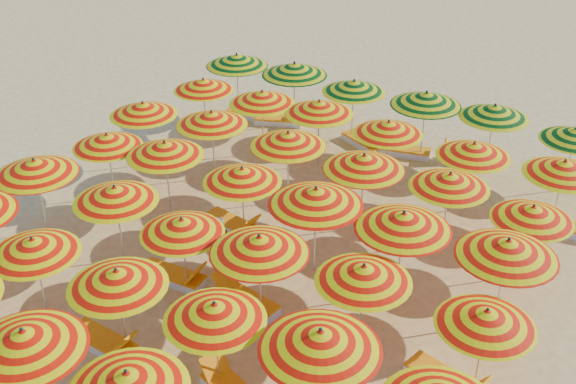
% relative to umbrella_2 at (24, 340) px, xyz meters
% --- Properties ---
extents(ground, '(120.00, 120.00, 0.00)m').
position_rel_umbrella_2_xyz_m(ground, '(1.06, 7.27, -2.14)').
color(ground, '#F5CC6C').
rests_on(ground, ground).
extents(umbrella_2, '(2.73, 2.73, 2.43)m').
position_rel_umbrella_2_xyz_m(umbrella_2, '(0.00, 0.00, 0.00)').
color(umbrella_2, silver).
rests_on(umbrella_2, ground).
extents(umbrella_3, '(2.70, 2.70, 2.28)m').
position_rel_umbrella_2_xyz_m(umbrella_3, '(2.20, 0.23, -0.13)').
color(umbrella_3, silver).
rests_on(umbrella_3, ground).
extents(umbrella_7, '(2.09, 2.09, 2.19)m').
position_rel_umbrella_2_xyz_m(umbrella_7, '(-2.38, 2.41, -0.21)').
color(umbrella_7, silver).
rests_on(umbrella_7, ground).
extents(umbrella_8, '(2.79, 2.79, 2.24)m').
position_rel_umbrella_2_xyz_m(umbrella_8, '(0.07, 2.39, -0.16)').
color(umbrella_8, silver).
rests_on(umbrella_8, ground).
extents(umbrella_9, '(2.70, 2.70, 2.19)m').
position_rel_umbrella_2_xyz_m(umbrella_9, '(2.39, 2.56, -0.21)').
color(umbrella_9, silver).
rests_on(umbrella_9, ground).
extents(umbrella_10, '(2.66, 2.66, 2.44)m').
position_rel_umbrella_2_xyz_m(umbrella_10, '(4.66, 2.64, 0.01)').
color(umbrella_10, silver).
rests_on(umbrella_10, ground).
extents(umbrella_12, '(2.83, 2.83, 2.36)m').
position_rel_umbrella_2_xyz_m(umbrella_12, '(-4.92, 4.89, -0.06)').
color(umbrella_12, silver).
rests_on(umbrella_12, ground).
extents(umbrella_13, '(2.56, 2.56, 2.26)m').
position_rel_umbrella_2_xyz_m(umbrella_13, '(-2.26, 4.97, -0.14)').
color(umbrella_13, silver).
rests_on(umbrella_13, ground).
extents(umbrella_14, '(2.57, 2.57, 2.13)m').
position_rel_umbrella_2_xyz_m(umbrella_14, '(-0.07, 4.77, -0.26)').
color(umbrella_14, silver).
rests_on(umbrella_14, ground).
extents(umbrella_15, '(2.75, 2.75, 2.37)m').
position_rel_umbrella_2_xyz_m(umbrella_15, '(2.06, 4.75, -0.05)').
color(umbrella_15, silver).
rests_on(umbrella_15, ground).
extents(umbrella_16, '(2.39, 2.39, 2.21)m').
position_rel_umbrella_2_xyz_m(umbrella_16, '(4.40, 5.11, -0.19)').
color(umbrella_16, silver).
rests_on(umbrella_16, ground).
extents(umbrella_17, '(2.44, 2.44, 2.12)m').
position_rel_umbrella_2_xyz_m(umbrella_17, '(7.03, 5.07, -0.27)').
color(umbrella_17, silver).
rests_on(umbrella_17, ground).
extents(umbrella_18, '(2.46, 2.46, 2.13)m').
position_rel_umbrella_2_xyz_m(umbrella_18, '(-4.65, 7.31, -0.26)').
color(umbrella_18, silver).
rests_on(umbrella_18, ground).
extents(umbrella_19, '(2.64, 2.64, 2.30)m').
position_rel_umbrella_2_xyz_m(umbrella_19, '(-2.69, 7.50, -0.11)').
color(umbrella_19, silver).
rests_on(umbrella_19, ground).
extents(umbrella_20, '(2.24, 2.24, 2.21)m').
position_rel_umbrella_2_xyz_m(umbrella_20, '(-0.11, 7.42, -0.19)').
color(umbrella_20, silver).
rests_on(umbrella_20, ground).
extents(umbrella_21, '(2.97, 2.97, 2.48)m').
position_rel_umbrella_2_xyz_m(umbrella_21, '(2.25, 7.04, 0.05)').
color(umbrella_21, silver).
rests_on(umbrella_21, ground).
extents(umbrella_22, '(2.99, 2.99, 2.41)m').
position_rel_umbrella_2_xyz_m(umbrella_22, '(4.45, 7.16, -0.02)').
color(umbrella_22, silver).
rests_on(umbrella_22, ground).
extents(umbrella_23, '(2.82, 2.82, 2.39)m').
position_rel_umbrella_2_xyz_m(umbrella_23, '(6.81, 7.27, -0.03)').
color(umbrella_23, silver).
rests_on(umbrella_23, ground).
extents(umbrella_24, '(2.68, 2.68, 2.24)m').
position_rel_umbrella_2_xyz_m(umbrella_24, '(-5.06, 9.42, -0.16)').
color(umbrella_24, silver).
rests_on(umbrella_24, ground).
extents(umbrella_25, '(2.81, 2.81, 2.31)m').
position_rel_umbrella_2_xyz_m(umbrella_25, '(-2.72, 9.78, -0.10)').
color(umbrella_25, silver).
rests_on(umbrella_25, ground).
extents(umbrella_26, '(2.62, 2.62, 2.32)m').
position_rel_umbrella_2_xyz_m(umbrella_26, '(-0.02, 9.67, -0.10)').
color(umbrella_26, silver).
rests_on(umbrella_26, ground).
extents(umbrella_27, '(2.79, 2.79, 2.35)m').
position_rel_umbrella_2_xyz_m(umbrella_27, '(2.43, 9.43, -0.07)').
color(umbrella_27, silver).
rests_on(umbrella_27, ground).
extents(umbrella_28, '(2.40, 2.40, 2.21)m').
position_rel_umbrella_2_xyz_m(umbrella_28, '(4.68, 9.81, -0.19)').
color(umbrella_28, silver).
rests_on(umbrella_28, ground).
extents(umbrella_29, '(2.62, 2.62, 2.12)m').
position_rel_umbrella_2_xyz_m(umbrella_29, '(6.88, 9.41, -0.27)').
color(umbrella_29, silver).
rests_on(umbrella_29, ground).
extents(umbrella_30, '(2.34, 2.34, 2.14)m').
position_rel_umbrella_2_xyz_m(umbrella_30, '(-4.73, 12.15, -0.25)').
color(umbrella_30, silver).
rests_on(umbrella_30, ground).
extents(umbrella_31, '(2.41, 2.41, 2.28)m').
position_rel_umbrella_2_xyz_m(umbrella_31, '(-2.28, 11.95, -0.13)').
color(umbrella_31, silver).
rests_on(umbrella_31, ground).
extents(umbrella_32, '(2.83, 2.83, 2.30)m').
position_rel_umbrella_2_xyz_m(umbrella_32, '(-0.32, 12.12, -0.11)').
color(umbrella_32, silver).
rests_on(umbrella_32, ground).
extents(umbrella_33, '(2.37, 2.37, 2.21)m').
position_rel_umbrella_2_xyz_m(umbrella_33, '(2.06, 11.98, -0.19)').
color(umbrella_33, silver).
rests_on(umbrella_33, ground).
extents(umbrella_34, '(2.59, 2.59, 2.20)m').
position_rel_umbrella_2_xyz_m(umbrella_34, '(4.68, 11.85, -0.20)').
color(umbrella_34, silver).
rests_on(umbrella_34, ground).
extents(umbrella_35, '(2.81, 2.81, 2.25)m').
position_rel_umbrella_2_xyz_m(umbrella_35, '(7.08, 11.91, -0.15)').
color(umbrella_35, silver).
rests_on(umbrella_35, ground).
extents(umbrella_36, '(2.45, 2.45, 2.36)m').
position_rel_umbrella_2_xyz_m(umbrella_36, '(-4.76, 14.27, -0.06)').
color(umbrella_36, silver).
rests_on(umbrella_36, ground).
extents(umbrella_37, '(2.37, 2.37, 2.42)m').
position_rel_umbrella_2_xyz_m(umbrella_37, '(-2.47, 14.39, -0.01)').
color(umbrella_37, silver).
rests_on(umbrella_37, ground).
extents(umbrella_38, '(2.34, 2.34, 2.25)m').
position_rel_umbrella_2_xyz_m(umbrella_38, '(-0.16, 14.32, -0.16)').
color(umbrella_38, silver).
rests_on(umbrella_38, ground).
extents(umbrella_39, '(2.66, 2.66, 2.40)m').
position_rel_umbrella_2_xyz_m(umbrella_39, '(2.39, 14.21, -0.03)').
color(umbrella_39, silver).
rests_on(umbrella_39, ground).
extents(umbrella_40, '(2.35, 2.35, 2.28)m').
position_rel_umbrella_2_xyz_m(umbrella_40, '(4.48, 14.56, -0.13)').
color(umbrella_40, silver).
rests_on(umbrella_40, ground).
extents(umbrella_41, '(2.65, 2.65, 2.13)m').
position_rel_umbrella_2_xyz_m(umbrella_41, '(6.91, 14.40, -0.26)').
color(umbrella_41, silver).
rests_on(umbrella_41, ground).
extents(lounger_2, '(1.77, 0.72, 0.69)m').
position_rel_umbrella_2_xyz_m(lounger_2, '(-0.44, 2.22, -1.98)').
color(lounger_2, white).
rests_on(lounger_2, ground).
extents(lounger_5, '(1.75, 0.65, 0.69)m').
position_rel_umbrella_2_xyz_m(lounger_5, '(-0.57, 4.91, -1.98)').
color(lounger_5, white).
rests_on(lounger_5, ground).
extents(lounger_6, '(1.81, 0.91, 0.69)m').
position_rel_umbrella_2_xyz_m(lounger_6, '(1.46, 5.00, -1.98)').
color(lounger_6, white).
rests_on(lounger_6, ground).
extents(lounger_7, '(1.82, 1.00, 0.69)m').
position_rel_umbrella_2_xyz_m(lounger_7, '(6.52, 4.83, -1.98)').
color(lounger_7, white).
rests_on(lounger_7, ground).
extents(lounger_8, '(1.81, 0.91, 0.69)m').
position_rel_umbrella_2_xyz_m(lounger_8, '(-0.62, 7.61, -1.98)').
color(lounger_8, white).
rests_on(lounger_8, ground).
extents(lounger_9, '(1.79, 0.77, 0.69)m').
position_rel_umbrella_2_xyz_m(lounger_9, '(7.59, 12.00, -1.98)').
color(lounger_9, white).
rests_on(lounger_9, ground).
extents(lounger_10, '(1.79, 0.80, 0.69)m').
position_rel_umbrella_2_xyz_m(lounger_10, '(-4.17, 14.20, -1.98)').
color(lounger_10, white).
rests_on(lounger_10, ground).
extents(lounger_11, '(1.82, 1.17, 0.69)m').
position_rel_umbrella_2_xyz_m(lounger_11, '(-2.97, 14.23, -1.98)').
color(lounger_11, white).
rests_on(lounger_11, ground).
extents(lounger_12, '(1.82, 1.25, 0.69)m').
position_rel_umbrella_2_xyz_m(lounger_12, '(0.43, 14.10, -1.98)').
color(lounger_12, white).
rests_on(lounger_12, ground).
extents(lounger_13, '(1.81, 0.92, 0.69)m').
position_rel_umbrella_2_xyz_m(lounger_13, '(1.79, 14.19, -1.98)').
color(lounger_13, white).
rests_on(lounger_13, ground).
extents(lounger_14, '(1.82, 0.97, 0.69)m').
position_rel_umbrella_2_xyz_m(lounger_14, '(3.88, 14.68, -1.98)').
color(lounger_14, white).
rests_on(lounger_14, ground).
extents(beachgoer_b, '(0.60, 0.76, 1.57)m').
position_rel_umbrella_2_xyz_m(beachgoer_b, '(0.17, 5.82, -1.35)').
color(beachgoer_b, tan).
rests_on(beachgoer_b, ground).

